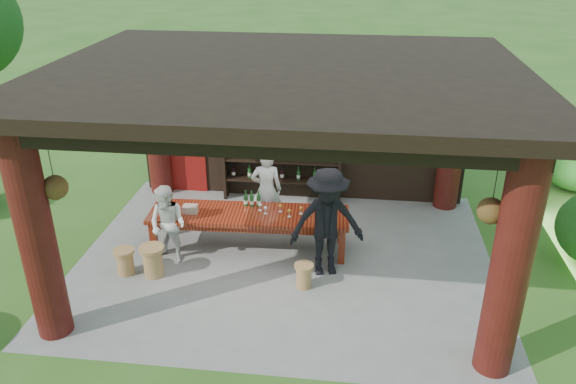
# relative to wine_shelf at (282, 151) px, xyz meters

# --- Properties ---
(ground) EXTENTS (90.00, 90.00, 0.00)m
(ground) POSITION_rel_wine_shelf_xyz_m (0.38, -2.45, -1.13)
(ground) COLOR #2D5119
(ground) RESTS_ON ground
(pavilion) EXTENTS (7.50, 6.00, 3.60)m
(pavilion) POSITION_rel_wine_shelf_xyz_m (0.37, -2.02, 1.00)
(pavilion) COLOR slate
(pavilion) RESTS_ON ground
(wine_shelf) EXTENTS (2.55, 0.39, 2.25)m
(wine_shelf) POSITION_rel_wine_shelf_xyz_m (0.00, 0.00, 0.00)
(wine_shelf) COLOR black
(wine_shelf) RESTS_ON ground
(tasting_table) EXTENTS (3.68, 1.09, 0.75)m
(tasting_table) POSITION_rel_wine_shelf_xyz_m (-0.33, -2.17, -0.49)
(tasting_table) COLOR #52110B
(tasting_table) RESTS_ON ground
(stool_near_left) EXTENTS (0.43, 0.43, 0.56)m
(stool_near_left) POSITION_rel_wine_shelf_xyz_m (-1.81, -3.25, -0.83)
(stool_near_left) COLOR olive
(stool_near_left) RESTS_ON ground
(stool_near_right) EXTENTS (0.32, 0.32, 0.43)m
(stool_near_right) POSITION_rel_wine_shelf_xyz_m (0.80, -3.29, -0.90)
(stool_near_right) COLOR olive
(stool_near_right) RESTS_ON ground
(stool_far_left) EXTENTS (0.36, 0.36, 0.47)m
(stool_far_left) POSITION_rel_wine_shelf_xyz_m (-2.31, -3.26, -0.88)
(stool_far_left) COLOR olive
(stool_far_left) RESTS_ON ground
(host) EXTENTS (0.65, 0.47, 1.65)m
(host) POSITION_rel_wine_shelf_xyz_m (-0.13, -1.33, -0.30)
(host) COLOR silver
(host) RESTS_ON ground
(guest_woman) EXTENTS (0.83, 0.73, 1.45)m
(guest_woman) POSITION_rel_wine_shelf_xyz_m (-1.66, -2.74, -0.40)
(guest_woman) COLOR silver
(guest_woman) RESTS_ON ground
(guest_man) EXTENTS (1.40, 1.00, 1.95)m
(guest_man) POSITION_rel_wine_shelf_xyz_m (1.13, -2.80, -0.15)
(guest_man) COLOR black
(guest_man) RESTS_ON ground
(table_bottles) EXTENTS (0.32, 0.11, 0.31)m
(table_bottles) POSITION_rel_wine_shelf_xyz_m (-0.31, -1.89, -0.22)
(table_bottles) COLOR #194C1E
(table_bottles) RESTS_ON tasting_table
(table_glasses) EXTENTS (1.00, 0.24, 0.15)m
(table_glasses) POSITION_rel_wine_shelf_xyz_m (0.32, -2.12, -0.30)
(table_glasses) COLOR silver
(table_glasses) RESTS_ON tasting_table
(napkin_basket) EXTENTS (0.27, 0.19, 0.14)m
(napkin_basket) POSITION_rel_wine_shelf_xyz_m (-1.38, -2.29, -0.31)
(napkin_basket) COLOR #BF6672
(napkin_basket) RESTS_ON tasting_table
(shrubs) EXTENTS (14.91, 8.85, 1.36)m
(shrubs) POSITION_rel_wine_shelf_xyz_m (1.95, -2.21, -0.58)
(shrubs) COLOR #194C14
(shrubs) RESTS_ON ground
(trees) EXTENTS (20.62, 10.24, 4.80)m
(trees) POSITION_rel_wine_shelf_xyz_m (3.51, -1.28, 2.24)
(trees) COLOR #3F2819
(trees) RESTS_ON ground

